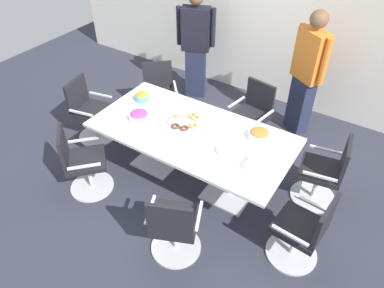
# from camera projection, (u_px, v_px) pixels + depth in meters

# --- Properties ---
(ground_plane) EXTENTS (10.00, 10.00, 0.01)m
(ground_plane) POSITION_uv_depth(u_px,v_px,m) (192.00, 176.00, 4.74)
(ground_plane) COLOR #2D303D
(back_wall) EXTENTS (8.00, 0.10, 2.80)m
(back_wall) POSITION_uv_depth(u_px,v_px,m) (279.00, 15.00, 5.39)
(back_wall) COLOR white
(back_wall) RESTS_ON ground
(conference_table) EXTENTS (2.40, 1.20, 0.75)m
(conference_table) POSITION_uv_depth(u_px,v_px,m) (192.00, 139.00, 4.34)
(conference_table) COLOR white
(conference_table) RESTS_ON ground
(office_chair_0) EXTENTS (0.64, 0.64, 0.91)m
(office_chair_0) POSITION_uv_depth(u_px,v_px,m) (90.00, 113.00, 5.15)
(office_chair_0) COLOR silver
(office_chair_0) RESTS_ON ground
(office_chair_1) EXTENTS (0.76, 0.76, 0.91)m
(office_chair_1) POSITION_uv_depth(u_px,v_px,m) (82.00, 164.00, 4.32)
(office_chair_1) COLOR silver
(office_chair_1) RESTS_ON ground
(office_chair_2) EXTENTS (0.71, 0.71, 0.91)m
(office_chair_2) POSITION_uv_depth(u_px,v_px,m) (174.00, 228.00, 3.60)
(office_chair_2) COLOR silver
(office_chair_2) RESTS_ON ground
(office_chair_3) EXTENTS (0.59, 0.59, 0.91)m
(office_chair_3) POSITION_uv_depth(u_px,v_px,m) (303.00, 233.00, 3.55)
(office_chair_3) COLOR silver
(office_chair_3) RESTS_ON ground
(office_chair_4) EXTENTS (0.62, 0.62, 0.91)m
(office_chair_4) POSITION_uv_depth(u_px,v_px,m) (324.00, 175.00, 4.18)
(office_chair_4) COLOR silver
(office_chair_4) RESTS_ON ground
(office_chair_5) EXTENTS (0.63, 0.63, 0.91)m
(office_chair_5) POSITION_uv_depth(u_px,v_px,m) (251.00, 118.00, 5.06)
(office_chair_5) COLOR silver
(office_chair_5) RESTS_ON ground
(office_chair_6) EXTENTS (0.76, 0.76, 0.91)m
(office_chair_6) POSITION_uv_depth(u_px,v_px,m) (159.00, 97.00, 5.48)
(office_chair_6) COLOR silver
(office_chair_6) RESTS_ON ground
(person_standing_0) EXTENTS (0.59, 0.38, 1.76)m
(person_standing_0) POSITION_uv_depth(u_px,v_px,m) (196.00, 44.00, 5.71)
(person_standing_0) COLOR #232842
(person_standing_0) RESTS_ON ground
(person_standing_1) EXTENTS (0.56, 0.42, 1.82)m
(person_standing_1) POSITION_uv_depth(u_px,v_px,m) (307.00, 73.00, 4.93)
(person_standing_1) COLOR #232842
(person_standing_1) RESTS_ON ground
(snack_bowl_candy_mix) EXTENTS (0.25, 0.25, 0.11)m
(snack_bowl_candy_mix) POSITION_uv_depth(u_px,v_px,m) (139.00, 115.00, 4.41)
(snack_bowl_candy_mix) COLOR white
(snack_bowl_candy_mix) RESTS_ON conference_table
(snack_bowl_chips_orange) EXTENTS (0.19, 0.19, 0.11)m
(snack_bowl_chips_orange) POSITION_uv_depth(u_px,v_px,m) (142.00, 96.00, 4.75)
(snack_bowl_chips_orange) COLOR #4C9EC6
(snack_bowl_chips_orange) RESTS_ON conference_table
(snack_bowl_pretzels) EXTENTS (0.25, 0.25, 0.11)m
(snack_bowl_pretzels) POSITION_uv_depth(u_px,v_px,m) (259.00, 134.00, 4.12)
(snack_bowl_pretzels) COLOR white
(snack_bowl_pretzels) RESTS_ON conference_table
(donut_platter) EXTENTS (0.41, 0.41, 0.04)m
(donut_platter) POSITION_uv_depth(u_px,v_px,m) (184.00, 121.00, 4.38)
(donut_platter) COLOR white
(donut_platter) RESTS_ON conference_table
(plate_stack) EXTENTS (0.21, 0.21, 0.04)m
(plate_stack) POSITION_uv_depth(u_px,v_px,m) (226.00, 150.00, 3.96)
(plate_stack) COLOR white
(plate_stack) RESTS_ON conference_table
(napkin_pile) EXTENTS (0.19, 0.19, 0.09)m
(napkin_pile) POSITION_uv_depth(u_px,v_px,m) (257.00, 166.00, 3.73)
(napkin_pile) COLOR white
(napkin_pile) RESTS_ON conference_table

